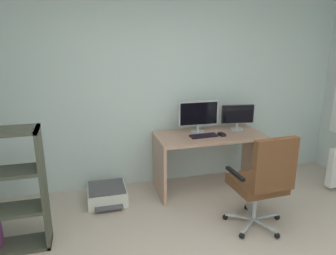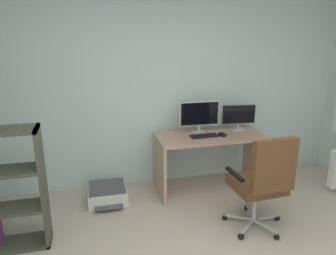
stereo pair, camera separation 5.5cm
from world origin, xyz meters
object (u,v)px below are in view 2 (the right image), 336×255
(monitor_secondary, at_px, (239,116))
(office_chair, at_px, (263,180))
(desk, at_px, (209,150))
(monitor_main, at_px, (199,115))
(computer_mouse, at_px, (222,135))
(keyboard, at_px, (204,136))
(printer, at_px, (107,194))

(monitor_secondary, distance_m, office_chair, 1.20)
(desk, distance_m, monitor_main, 0.47)
(desk, relative_size, office_chair, 1.27)
(monitor_secondary, distance_m, computer_mouse, 0.41)
(desk, relative_size, keyboard, 3.94)
(desk, xyz_separation_m, printer, (-1.30, -0.00, -0.45))
(desk, bearing_deg, monitor_secondary, 14.57)
(printer, bearing_deg, computer_mouse, -3.73)
(computer_mouse, relative_size, office_chair, 0.10)
(monitor_secondary, xyz_separation_m, computer_mouse, (-0.31, -0.21, -0.17))
(computer_mouse, xyz_separation_m, office_chair, (0.05, -0.91, -0.19))
(office_chair, bearing_deg, monitor_secondary, 76.93)
(monitor_secondary, height_order, printer, monitor_secondary)
(office_chair, distance_m, printer, 1.85)
(computer_mouse, bearing_deg, monitor_secondary, 24.51)
(monitor_main, relative_size, office_chair, 0.49)
(desk, height_order, monitor_secondary, monitor_secondary)
(printer, bearing_deg, monitor_secondary, 3.72)
(desk, height_order, office_chair, office_chair)
(keyboard, bearing_deg, desk, 29.51)
(monitor_secondary, xyz_separation_m, keyboard, (-0.53, -0.18, -0.18))
(office_chair, bearing_deg, printer, 145.74)
(keyboard, bearing_deg, computer_mouse, -10.29)
(monitor_main, bearing_deg, monitor_secondary, 0.01)
(desk, relative_size, printer, 2.58)
(office_chair, bearing_deg, keyboard, 106.29)
(office_chair, bearing_deg, monitor_main, 104.24)
(office_chair, height_order, printer, office_chair)
(printer, bearing_deg, monitor_main, 5.40)
(desk, height_order, computer_mouse, computer_mouse)
(monitor_main, relative_size, monitor_secondary, 1.21)
(desk, xyz_separation_m, computer_mouse, (0.12, -0.09, 0.22))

